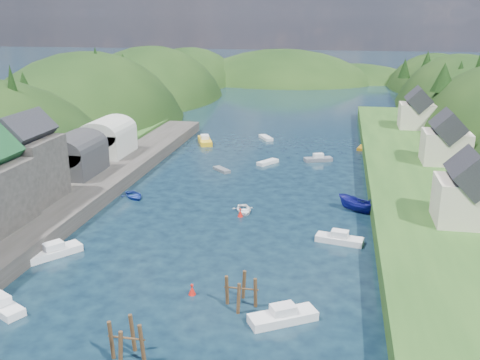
% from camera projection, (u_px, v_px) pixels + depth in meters
% --- Properties ---
extents(ground, '(600.00, 600.00, 0.00)m').
position_uv_depth(ground, '(263.00, 165.00, 91.97)').
color(ground, black).
rests_on(ground, ground).
extents(hillside_left, '(44.00, 245.56, 52.00)m').
position_uv_depth(hillside_left, '(89.00, 160.00, 125.73)').
color(hillside_left, black).
rests_on(hillside_left, ground).
extents(far_hills, '(103.00, 68.00, 44.00)m').
position_uv_depth(far_hills, '(311.00, 108.00, 211.30)').
color(far_hills, black).
rests_on(far_hills, ground).
extents(hill_trees, '(90.26, 145.51, 12.65)m').
position_uv_depth(hill_trees, '(272.00, 89.00, 102.91)').
color(hill_trees, black).
rests_on(hill_trees, ground).
extents(quay_left, '(12.00, 110.00, 2.00)m').
position_uv_depth(quay_left, '(43.00, 211.00, 67.75)').
color(quay_left, '#2D2B28').
rests_on(quay_left, ground).
extents(boat_sheds, '(7.00, 21.00, 7.50)m').
position_uv_depth(boat_sheds, '(92.00, 143.00, 84.65)').
color(boat_sheds, '#2D2D30').
rests_on(boat_sheds, quay_left).
extents(terrace_right, '(16.00, 120.00, 2.40)m').
position_uv_depth(terrace_right, '(424.00, 184.00, 77.84)').
color(terrace_right, '#234719').
rests_on(terrace_right, ground).
extents(right_bank_cottages, '(9.00, 59.24, 8.41)m').
position_uv_depth(right_bank_cottages, '(439.00, 141.00, 83.74)').
color(right_bank_cottages, beige).
rests_on(right_bank_cottages, terrace_right).
extents(piling_cluster_near, '(2.89, 2.73, 3.84)m').
position_uv_depth(piling_cluster_near, '(127.00, 345.00, 39.76)').
color(piling_cluster_near, '#382314').
rests_on(piling_cluster_near, ground).
extents(piling_cluster_far, '(3.08, 2.89, 3.43)m').
position_uv_depth(piling_cluster_far, '(241.00, 294.00, 47.35)').
color(piling_cluster_far, '#382314').
rests_on(piling_cluster_far, ground).
extents(channel_buoy_near, '(0.70, 0.70, 1.10)m').
position_uv_depth(channel_buoy_near, '(192.00, 290.00, 49.40)').
color(channel_buoy_near, '#B2150E').
rests_on(channel_buoy_near, ground).
extents(channel_buoy_far, '(0.70, 0.70, 1.10)m').
position_uv_depth(channel_buoy_far, '(240.00, 213.00, 68.38)').
color(channel_buoy_far, '#B2150E').
rests_on(channel_buoy_far, ground).
extents(moored_boats, '(37.57, 90.63, 2.11)m').
position_uv_depth(moored_boats, '(212.00, 229.00, 62.90)').
color(moored_boats, white).
rests_on(moored_boats, ground).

